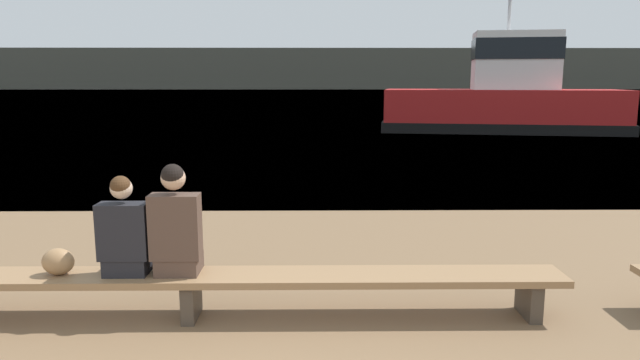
% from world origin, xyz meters
% --- Properties ---
extents(water_surface, '(240.00, 240.00, 0.00)m').
position_xyz_m(water_surface, '(0.00, 126.94, 0.00)').
color(water_surface, '#426B8E').
rests_on(water_surface, ground).
extents(far_shoreline, '(600.00, 12.00, 9.49)m').
position_xyz_m(far_shoreline, '(0.00, 138.06, 4.75)').
color(far_shoreline, '#4C4C42').
rests_on(far_shoreline, ground).
extents(bench_main, '(6.89, 0.48, 0.42)m').
position_xyz_m(bench_main, '(-0.25, 2.54, 0.35)').
color(bench_main, '#8E6B47').
rests_on(bench_main, ground).
extents(person_left, '(0.45, 0.38, 0.93)m').
position_xyz_m(person_left, '(-0.83, 2.55, 0.81)').
color(person_left, black).
rests_on(person_left, bench_main).
extents(person_right, '(0.45, 0.39, 1.03)m').
position_xyz_m(person_right, '(-0.37, 2.54, 0.88)').
color(person_right, '#4C382D').
rests_on(person_right, bench_main).
extents(shopping_bag, '(0.29, 0.21, 0.25)m').
position_xyz_m(shopping_bag, '(-1.45, 2.55, 0.55)').
color(shopping_bag, '#9E754C').
rests_on(shopping_bag, bench_main).
extents(tugboat_red, '(10.41, 5.20, 7.20)m').
position_xyz_m(tugboat_red, '(9.01, 21.94, 1.31)').
color(tugboat_red, '#A81919').
rests_on(tugboat_red, water_surface).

